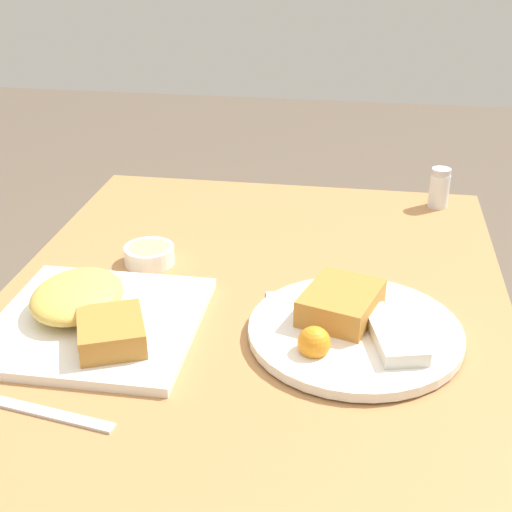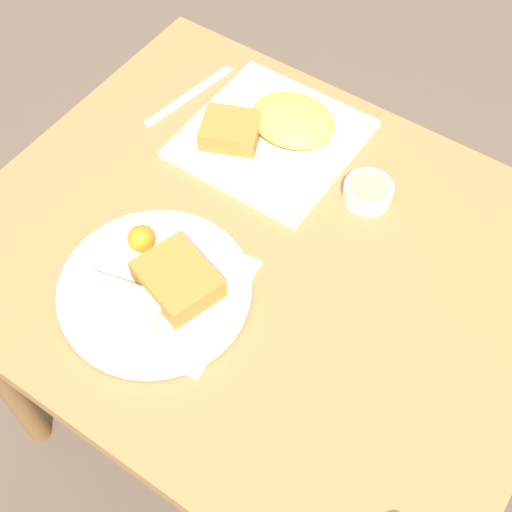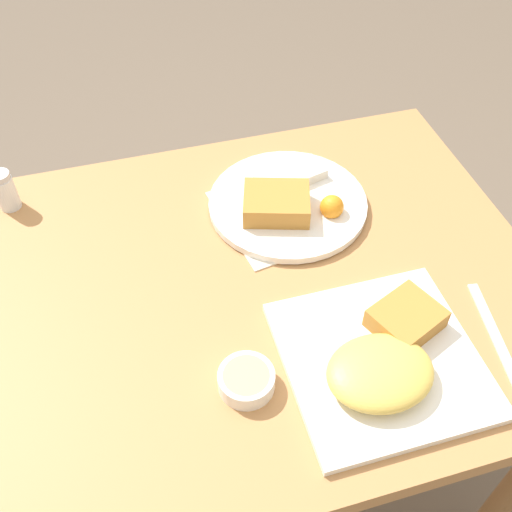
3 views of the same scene
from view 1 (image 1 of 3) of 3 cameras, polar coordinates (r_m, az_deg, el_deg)
name	(u,v)px [view 1 (image 1 of 3)]	position (r m, az deg, el deg)	size (l,w,h in m)	color
dining_table	(253,343)	(1.15, -0.24, -6.96)	(0.96, 0.78, 0.71)	#B27A47
menu_card	(345,322)	(1.04, 7.10, -5.24)	(0.21, 0.25, 0.00)	beige
plate_square_near	(91,313)	(1.04, -13.04, -4.49)	(0.29, 0.29, 0.06)	white
plate_oval_far	(353,325)	(1.00, 7.78, -5.52)	(0.30, 0.30, 0.05)	white
sauce_ramekin	(149,254)	(1.21, -8.53, 0.13)	(0.08, 0.08, 0.03)	white
salt_shaker	(439,190)	(1.46, 14.44, 5.12)	(0.04, 0.04, 0.08)	white
butter_knife	(33,410)	(0.91, -17.38, -11.65)	(0.05, 0.21, 0.00)	silver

